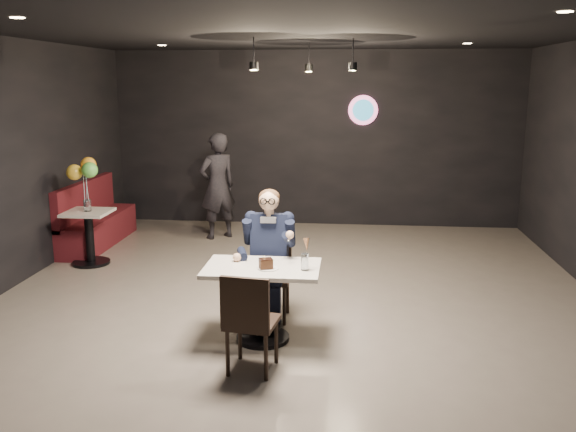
# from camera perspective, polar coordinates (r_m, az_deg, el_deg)

# --- Properties ---
(floor) EXTENTS (9.00, 9.00, 0.00)m
(floor) POSITION_cam_1_polar(r_m,az_deg,el_deg) (6.57, 0.26, -9.65)
(floor) COLOR slate
(floor) RESTS_ON ground
(wall_sign) EXTENTS (0.50, 0.06, 0.50)m
(wall_sign) POSITION_cam_1_polar(r_m,az_deg,el_deg) (10.54, 7.04, 9.81)
(wall_sign) COLOR pink
(wall_sign) RESTS_ON floor
(pendant_lights) EXTENTS (1.40, 1.20, 0.36)m
(pendant_lights) POSITION_cam_1_polar(r_m,az_deg,el_deg) (8.09, 1.69, 15.34)
(pendant_lights) COLOR black
(pendant_lights) RESTS_ON floor
(main_table) EXTENTS (1.10, 0.70, 0.75)m
(main_table) POSITION_cam_1_polar(r_m,az_deg,el_deg) (5.96, -2.40, -8.16)
(main_table) COLOR silver
(main_table) RESTS_ON floor
(chair_far) EXTENTS (0.42, 0.46, 0.92)m
(chair_far) POSITION_cam_1_polar(r_m,az_deg,el_deg) (6.45, -1.71, -5.74)
(chair_far) COLOR black
(chair_far) RESTS_ON floor
(chair_near) EXTENTS (0.48, 0.51, 0.92)m
(chair_near) POSITION_cam_1_polar(r_m,az_deg,el_deg) (5.35, -3.38, -9.70)
(chair_near) COLOR black
(chair_near) RESTS_ON floor
(seated_man) EXTENTS (0.60, 0.80, 1.44)m
(seated_man) POSITION_cam_1_polar(r_m,az_deg,el_deg) (6.37, -1.73, -3.52)
(seated_man) COLOR black
(seated_man) RESTS_ON floor
(dessert_plate) EXTENTS (0.20, 0.20, 0.01)m
(dessert_plate) POSITION_cam_1_polar(r_m,az_deg,el_deg) (5.75, -1.87, -4.93)
(dessert_plate) COLOR white
(dessert_plate) RESTS_ON main_table
(cake_slice) EXTENTS (0.15, 0.13, 0.08)m
(cake_slice) POSITION_cam_1_polar(r_m,az_deg,el_deg) (5.73, -2.08, -4.49)
(cake_slice) COLOR black
(cake_slice) RESTS_ON dessert_plate
(mint_leaf) EXTENTS (0.06, 0.04, 0.01)m
(mint_leaf) POSITION_cam_1_polar(r_m,az_deg,el_deg) (5.71, -1.60, -4.14)
(mint_leaf) COLOR #318F2E
(mint_leaf) RESTS_ON cake_slice
(sundae_glass) EXTENTS (0.07, 0.07, 0.16)m
(sundae_glass) POSITION_cam_1_polar(r_m,az_deg,el_deg) (5.70, 1.57, -4.31)
(sundae_glass) COLOR silver
(sundae_glass) RESTS_ON main_table
(wafer_cone) EXTENTS (0.07, 0.07, 0.12)m
(wafer_cone) POSITION_cam_1_polar(r_m,az_deg,el_deg) (5.69, 1.75, -2.68)
(wafer_cone) COLOR tan
(wafer_cone) RESTS_ON sundae_glass
(booth_bench) EXTENTS (0.49, 1.97, 0.99)m
(booth_bench) POSITION_cam_1_polar(r_m,az_deg,el_deg) (9.80, -17.40, 0.23)
(booth_bench) COLOR #490F1A
(booth_bench) RESTS_ON floor
(side_table) EXTENTS (0.59, 0.59, 0.73)m
(side_table) POSITION_cam_1_polar(r_m,az_deg,el_deg) (8.82, -18.06, -2.00)
(side_table) COLOR silver
(side_table) RESTS_ON floor
(balloon_vase) EXTENTS (0.10, 0.10, 0.15)m
(balloon_vase) POSITION_cam_1_polar(r_m,az_deg,el_deg) (8.72, -18.27, 0.94)
(balloon_vase) COLOR silver
(balloon_vase) RESTS_ON side_table
(balloon_bunch) EXTENTS (0.39, 0.39, 0.64)m
(balloon_bunch) POSITION_cam_1_polar(r_m,az_deg,el_deg) (8.65, -18.44, 3.49)
(balloon_bunch) COLOR yellow
(balloon_bunch) RESTS_ON balloon_vase
(passerby) EXTENTS (0.73, 0.70, 1.69)m
(passerby) POSITION_cam_1_polar(r_m,az_deg,el_deg) (9.77, -6.60, 2.79)
(passerby) COLOR black
(passerby) RESTS_ON floor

